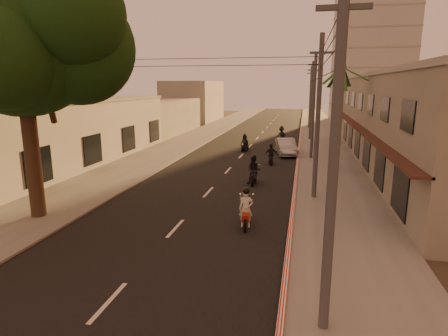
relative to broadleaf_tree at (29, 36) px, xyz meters
The scene contains 20 objects.
ground 10.96m from the broadleaf_tree, 17.97° to the right, with size 160.00×160.00×0.00m, color #383023.
road 20.84m from the broadleaf_tree, 69.68° to the left, with size 10.00×140.00×0.02m, color black.
sidewalk_right 24.26m from the broadleaf_tree, 51.68° to the left, with size 5.00×140.00×0.12m, color slate.
sidewalk_left 19.76m from the broadleaf_tree, 92.85° to the left, with size 5.00×140.00×0.12m, color slate.
curb_stripe 19.30m from the broadleaf_tree, 47.67° to the left, with size 0.20×60.00×0.20m, color red.
shophouse_row 26.41m from the broadleaf_tree, 37.63° to the left, with size 8.80×34.20×7.30m.
left_building 15.15m from the broadleaf_tree, 121.87° to the left, with size 8.20×24.20×5.20m.
distant_tower 58.67m from the broadleaf_tree, 67.22° to the left, with size 12.10×12.10×28.00m.
broadleaf_tree is the anchor object (origin of this frame).
palm_tree 20.18m from the broadleaf_tree, 43.48° to the left, with size 5.00×5.00×8.20m.
utility_poles 22.06m from the broadleaf_tree, 54.34° to the left, with size 1.20×48.26×9.00m.
filler_right 47.87m from the broadleaf_tree, 64.31° to the left, with size 8.00×14.00×6.00m, color #9F9A90.
filler_left_near 33.30m from the broadleaf_tree, 103.06° to the left, with size 8.00×14.00×4.40m, color #9F9A90.
filler_left_far 50.64m from the broadleaf_tree, 98.43° to the left, with size 8.00×14.00×7.00m, color #9F9A90.
scooter_red 12.37m from the broadleaf_tree, ahead, with size 0.78×1.90×1.87m.
scooter_mid_a 14.44m from the broadleaf_tree, 42.56° to the left, with size 0.92×2.01×1.98m.
scooter_mid_b 19.25m from the broadleaf_tree, 57.17° to the left, with size 1.08×1.76×1.74m.
scooter_far_a 22.74m from the broadleaf_tree, 72.17° to the left, with size 1.03×1.75×1.74m.
scooter_far_b 29.09m from the broadleaf_tree, 69.77° to the left, with size 1.71×1.83×1.94m.
parked_car 23.42m from the broadleaf_tree, 61.47° to the left, with size 2.43×4.76×1.50m, color #A1A3A9.
Camera 1 is at (5.46, -13.07, 6.34)m, focal length 30.00 mm.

